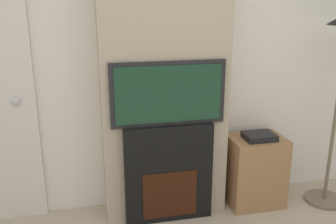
% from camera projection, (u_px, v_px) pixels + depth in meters
% --- Properties ---
extents(wall_back, '(6.00, 0.06, 2.70)m').
position_uv_depth(wall_back, '(159.00, 45.00, 2.96)').
color(wall_back, silver).
rests_on(wall_back, ground_plane).
extents(chimney_breast, '(0.97, 0.30, 2.70)m').
position_uv_depth(chimney_breast, '(164.00, 48.00, 2.80)').
color(chimney_breast, tan).
rests_on(chimney_breast, ground_plane).
extents(fireplace, '(0.69, 0.15, 0.80)m').
position_uv_depth(fireplace, '(168.00, 173.00, 2.94)').
color(fireplace, black).
rests_on(fireplace, ground_plane).
extents(television, '(0.86, 0.07, 0.48)m').
position_uv_depth(television, '(168.00, 93.00, 2.74)').
color(television, black).
rests_on(television, fireplace).
extents(media_stand, '(0.46, 0.36, 0.65)m').
position_uv_depth(media_stand, '(255.00, 170.00, 3.19)').
color(media_stand, '#997047').
rests_on(media_stand, ground_plane).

